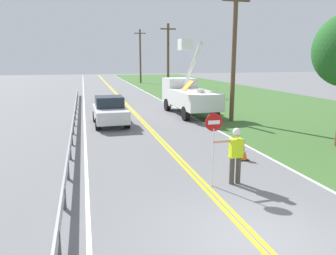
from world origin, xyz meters
The scene contains 15 objects.
ground_plane centered at (0.00, 0.00, 0.00)m, with size 160.00×160.00×0.00m, color slate.
grass_verge_right centered at (11.60, 20.00, 0.00)m, with size 16.00×110.00×0.01m, color #3D662D.
centerline_yellow_left centered at (-0.09, 20.00, 0.01)m, with size 0.11×110.00×0.01m, color yellow.
centerline_yellow_right centered at (0.09, 20.00, 0.01)m, with size 0.11×110.00×0.01m, color yellow.
edge_line_right centered at (3.60, 20.00, 0.01)m, with size 0.12×110.00×0.01m, color silver.
edge_line_left centered at (-3.60, 20.00, 0.01)m, with size 0.12×110.00×0.01m, color silver.
flagger_worker centered at (1.01, 3.17, 1.05)m, with size 1.09×0.25×1.83m.
stop_sign_paddle centered at (0.24, 3.16, 1.71)m, with size 0.56×0.04×2.33m.
utility_bucket_truck centered at (3.70, 16.67, 1.41)m, with size 2.67×6.87×5.31m.
oncoming_sedan_nearest centered at (-2.08, 13.90, 0.83)m, with size 1.98×4.14×1.70m.
utility_pole_near centered at (5.59, 13.28, 4.16)m, with size 1.80×0.28×7.97m.
utility_pole_mid centered at (5.95, 31.24, 4.06)m, with size 1.80×0.28×7.76m.
utility_pole_far centered at (5.55, 47.79, 4.40)m, with size 1.80×0.28×8.44m.
traffic_cone_lead centered at (2.45, 5.43, 0.34)m, with size 0.40×0.40×0.70m.
guardrail_left_shoulder centered at (-4.20, 15.17, 0.52)m, with size 0.10×32.00×0.71m.
Camera 1 is at (-3.54, -6.05, 3.96)m, focal length 35.39 mm.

